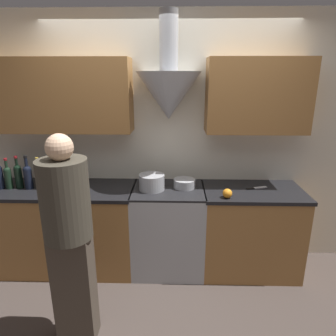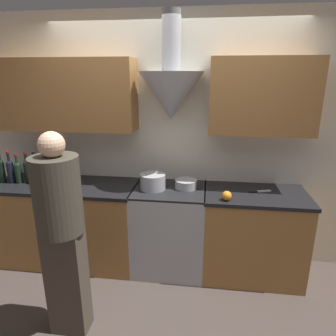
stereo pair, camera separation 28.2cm
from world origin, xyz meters
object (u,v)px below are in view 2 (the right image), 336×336
at_px(stove_range, 169,229).
at_px(mixing_bowl, 186,184).
at_px(wine_bottle_3, 27,170).
at_px(wine_bottle_1, 10,170).
at_px(wine_bottle_7, 64,171).
at_px(wine_bottle_6, 54,173).
at_px(wine_bottle_0, 1,170).
at_px(person_foreground_left, 61,230).
at_px(stock_pot, 153,182).
at_px(wine_bottle_4, 36,171).
at_px(wine_bottle_5, 46,172).
at_px(wine_bottle_2, 18,171).
at_px(orange_fruit, 227,196).

relative_size(stove_range, mixing_bowl, 4.11).
distance_m(wine_bottle_3, mixing_bowl, 1.67).
distance_m(wine_bottle_1, wine_bottle_7, 0.58).
distance_m(wine_bottle_1, wine_bottle_6, 0.49).
relative_size(wine_bottle_0, wine_bottle_3, 1.05).
distance_m(stove_range, wine_bottle_3, 1.61).
bearing_deg(mixing_bowl, person_foreground_left, -131.08).
distance_m(wine_bottle_0, stock_pot, 1.62).
xyz_separation_m(wine_bottle_0, wine_bottle_3, (0.28, 0.03, -0.00)).
bearing_deg(stock_pot, wine_bottle_4, -179.71).
height_order(wine_bottle_3, stock_pot, wine_bottle_3).
bearing_deg(wine_bottle_5, mixing_bowl, 2.71).
xyz_separation_m(wine_bottle_5, wine_bottle_6, (0.09, -0.01, -0.01)).
relative_size(wine_bottle_2, mixing_bowl, 1.44).
bearing_deg(wine_bottle_4, wine_bottle_5, 1.41).
height_order(wine_bottle_6, stock_pot, wine_bottle_6).
xyz_separation_m(wine_bottle_0, wine_bottle_7, (0.69, 0.03, -0.00)).
bearing_deg(wine_bottle_7, stove_range, 0.68).
bearing_deg(wine_bottle_1, mixing_bowl, 2.49).
bearing_deg(wine_bottle_4, wine_bottle_3, 170.72).
xyz_separation_m(wine_bottle_6, mixing_bowl, (1.35, 0.08, -0.08)).
xyz_separation_m(wine_bottle_4, person_foreground_left, (0.71, -0.90, -0.14)).
bearing_deg(wine_bottle_3, person_foreground_left, -48.35).
distance_m(wine_bottle_0, orange_fruit, 2.34).
relative_size(stove_range, person_foreground_left, 0.55).
relative_size(wine_bottle_0, wine_bottle_7, 1.03).
bearing_deg(stock_pot, wine_bottle_5, -179.82).
xyz_separation_m(wine_bottle_1, wine_bottle_7, (0.58, 0.02, 0.00)).
distance_m(wine_bottle_1, wine_bottle_2, 0.08).
xyz_separation_m(wine_bottle_2, stock_pot, (1.43, 0.01, -0.05)).
relative_size(wine_bottle_4, mixing_bowl, 1.57).
relative_size(wine_bottle_1, wine_bottle_6, 1.10).
height_order(wine_bottle_0, wine_bottle_5, wine_bottle_0).
relative_size(wine_bottle_0, person_foreground_left, 0.21).
xyz_separation_m(wine_bottle_6, person_foreground_left, (0.51, -0.89, -0.13)).
bearing_deg(wine_bottle_6, wine_bottle_1, -179.92).
height_order(stove_range, person_foreground_left, person_foreground_left).
distance_m(wine_bottle_2, wine_bottle_4, 0.20).
distance_m(stove_range, wine_bottle_7, 1.24).
relative_size(wine_bottle_4, wine_bottle_7, 1.01).
bearing_deg(stock_pot, wine_bottle_0, -179.41).
relative_size(wine_bottle_1, mixing_bowl, 1.57).
xyz_separation_m(stock_pot, mixing_bowl, (0.33, 0.06, -0.03)).
bearing_deg(stove_range, wine_bottle_0, -178.78).
height_order(wine_bottle_3, wine_bottle_7, wine_bottle_7).
distance_m(wine_bottle_0, person_foreground_left, 1.42).
bearing_deg(wine_bottle_6, wine_bottle_5, 173.25).
bearing_deg(person_foreground_left, wine_bottle_0, 140.88).
relative_size(stove_range, wine_bottle_3, 2.71).
height_order(stove_range, wine_bottle_1, wine_bottle_1).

